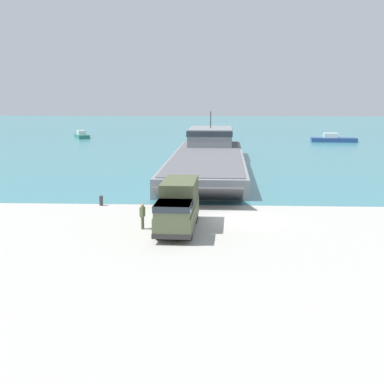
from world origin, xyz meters
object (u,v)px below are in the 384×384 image
(military_truck, at_px, (178,206))
(mooring_bollard, at_px, (101,200))
(landing_craft, at_px, (208,155))
(soldier_on_ramp, at_px, (142,214))
(moored_boat_a, at_px, (82,135))
(cargo_crate, at_px, (164,232))
(moored_boat_b, at_px, (333,139))

(military_truck, xyz_separation_m, mooring_bollard, (-7.14, 7.68, -1.19))
(landing_craft, distance_m, soldier_on_ramp, 32.82)
(moored_boat_a, distance_m, cargo_crate, 82.49)
(military_truck, height_order, cargo_crate, military_truck)
(moored_boat_a, xyz_separation_m, mooring_bollard, (19.21, -68.94, -0.05))
(moored_boat_b, relative_size, mooring_bollard, 10.06)
(soldier_on_ramp, relative_size, moored_boat_b, 0.20)
(soldier_on_ramp, height_order, moored_boat_b, soldier_on_ramp)
(mooring_bollard, bearing_deg, cargo_crate, -56.30)
(moored_boat_b, bearing_deg, mooring_bollard, -23.35)
(landing_craft, relative_size, moored_boat_b, 4.75)
(mooring_bollard, distance_m, cargo_crate, 11.41)
(landing_craft, bearing_deg, mooring_bollard, -108.35)
(military_truck, bearing_deg, soldier_on_ramp, -86.74)
(military_truck, bearing_deg, mooring_bollard, -135.40)
(military_truck, bearing_deg, landing_craft, 179.08)
(military_truck, height_order, soldier_on_ramp, military_truck)
(landing_craft, relative_size, military_truck, 5.23)
(cargo_crate, bearing_deg, soldier_on_ramp, 134.17)
(military_truck, height_order, mooring_bollard, military_truck)
(landing_craft, distance_m, moored_boat_b, 43.98)
(moored_boat_b, relative_size, cargo_crate, 14.01)
(moored_boat_a, xyz_separation_m, moored_boat_b, (51.63, -7.15, 0.05))
(moored_boat_b, distance_m, cargo_crate, 75.91)
(moored_boat_a, relative_size, moored_boat_b, 0.74)
(moored_boat_a, xyz_separation_m, cargo_crate, (25.54, -78.43, -0.26))
(mooring_bollard, bearing_deg, soldier_on_ramp, -59.10)
(military_truck, relative_size, moored_boat_a, 1.22)
(landing_craft, xyz_separation_m, cargo_crate, (-2.30, -34.31, -1.28))
(military_truck, bearing_deg, moored_boat_a, -159.32)
(landing_craft, relative_size, cargo_crate, 66.59)
(soldier_on_ramp, distance_m, moored_boat_b, 74.89)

